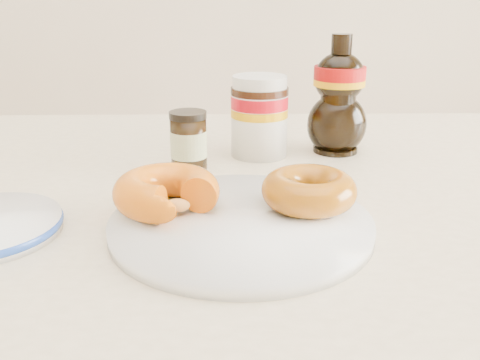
{
  "coord_description": "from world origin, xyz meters",
  "views": [
    {
      "loc": [
        -0.07,
        -0.45,
        0.98
      ],
      "look_at": [
        -0.06,
        0.08,
        0.79
      ],
      "focal_mm": 40.0,
      "sensor_mm": 36.0,
      "label": 1
    }
  ],
  "objects_px": {
    "donut_bitten": "(167,192)",
    "syrup_bottle": "(338,95)",
    "dark_jar": "(189,141)",
    "plate": "(241,224)",
    "dining_table": "(287,270)",
    "nutella_jar": "(259,113)",
    "donut_whole": "(309,190)"
  },
  "relations": [
    {
      "from": "plate",
      "to": "nutella_jar",
      "type": "xyz_separation_m",
      "value": [
        0.03,
        0.25,
        0.05
      ]
    },
    {
      "from": "dining_table",
      "to": "syrup_bottle",
      "type": "relative_size",
      "value": 8.33
    },
    {
      "from": "syrup_bottle",
      "to": "dark_jar",
      "type": "xyz_separation_m",
      "value": [
        -0.21,
        -0.08,
        -0.05
      ]
    },
    {
      "from": "syrup_bottle",
      "to": "plate",
      "type": "bearing_deg",
      "value": -118.26
    },
    {
      "from": "nutella_jar",
      "to": "syrup_bottle",
      "type": "distance_m",
      "value": 0.12
    },
    {
      "from": "donut_whole",
      "to": "nutella_jar",
      "type": "height_order",
      "value": "nutella_jar"
    },
    {
      "from": "dining_table",
      "to": "donut_bitten",
      "type": "distance_m",
      "value": 0.18
    },
    {
      "from": "dining_table",
      "to": "plate",
      "type": "relative_size",
      "value": 5.37
    },
    {
      "from": "donut_whole",
      "to": "syrup_bottle",
      "type": "distance_m",
      "value": 0.25
    },
    {
      "from": "donut_bitten",
      "to": "syrup_bottle",
      "type": "relative_size",
      "value": 0.65
    },
    {
      "from": "donut_whole",
      "to": "plate",
      "type": "bearing_deg",
      "value": -156.69
    },
    {
      "from": "dark_jar",
      "to": "donut_bitten",
      "type": "bearing_deg",
      "value": -93.72
    },
    {
      "from": "donut_bitten",
      "to": "dark_jar",
      "type": "relative_size",
      "value": 1.4
    },
    {
      "from": "nutella_jar",
      "to": "plate",
      "type": "bearing_deg",
      "value": -97.01
    },
    {
      "from": "nutella_jar",
      "to": "dark_jar",
      "type": "bearing_deg",
      "value": -146.87
    },
    {
      "from": "plate",
      "to": "syrup_bottle",
      "type": "relative_size",
      "value": 1.55
    },
    {
      "from": "donut_bitten",
      "to": "syrup_bottle",
      "type": "xyz_separation_m",
      "value": [
        0.22,
        0.24,
        0.05
      ]
    },
    {
      "from": "dining_table",
      "to": "dark_jar",
      "type": "bearing_deg",
      "value": 133.96
    },
    {
      "from": "plate",
      "to": "syrup_bottle",
      "type": "height_order",
      "value": "syrup_bottle"
    },
    {
      "from": "donut_bitten",
      "to": "syrup_bottle",
      "type": "height_order",
      "value": "syrup_bottle"
    },
    {
      "from": "dining_table",
      "to": "donut_bitten",
      "type": "bearing_deg",
      "value": -162.16
    },
    {
      "from": "plate",
      "to": "donut_bitten",
      "type": "relative_size",
      "value": 2.39
    },
    {
      "from": "nutella_jar",
      "to": "donut_bitten",
      "type": "bearing_deg",
      "value": -114.99
    },
    {
      "from": "syrup_bottle",
      "to": "dark_jar",
      "type": "bearing_deg",
      "value": -159.64
    },
    {
      "from": "plate",
      "to": "syrup_bottle",
      "type": "distance_m",
      "value": 0.31
    },
    {
      "from": "dining_table",
      "to": "dark_jar",
      "type": "relative_size",
      "value": 17.98
    },
    {
      "from": "syrup_bottle",
      "to": "nutella_jar",
      "type": "bearing_deg",
      "value": -172.43
    },
    {
      "from": "syrup_bottle",
      "to": "dark_jar",
      "type": "distance_m",
      "value": 0.23
    },
    {
      "from": "plate",
      "to": "dark_jar",
      "type": "xyz_separation_m",
      "value": [
        -0.06,
        0.19,
        0.03
      ]
    },
    {
      "from": "plate",
      "to": "dark_jar",
      "type": "relative_size",
      "value": 3.35
    },
    {
      "from": "dining_table",
      "to": "nutella_jar",
      "type": "xyz_separation_m",
      "value": [
        -0.02,
        0.19,
        0.14
      ]
    },
    {
      "from": "plate",
      "to": "syrup_bottle",
      "type": "bearing_deg",
      "value": 61.74
    }
  ]
}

